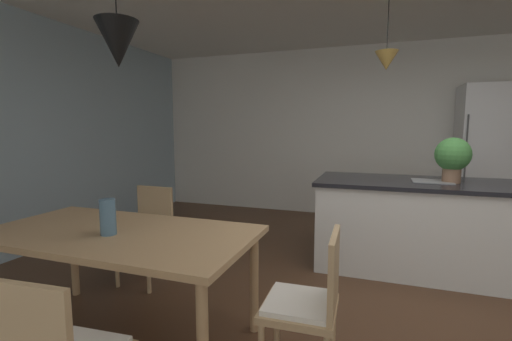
{
  "coord_description": "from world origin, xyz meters",
  "views": [
    {
      "loc": [
        -0.33,
        -2.58,
        1.42
      ],
      "look_at": [
        -1.26,
        0.08,
        1.08
      ],
      "focal_mm": 24.4,
      "sensor_mm": 36.0,
      "label": 1
    }
  ],
  "objects_px": {
    "potted_plant_on_island": "(453,156)",
    "dining_table": "(119,241)",
    "refrigerator": "(488,160)",
    "vase_on_dining_table": "(108,217)",
    "chair_far_left": "(147,231)",
    "kitchen_island": "(422,225)",
    "chair_kitchen_end": "(309,302)"
  },
  "relations": [
    {
      "from": "refrigerator",
      "to": "vase_on_dining_table",
      "type": "distance_m",
      "value": 4.78
    },
    {
      "from": "kitchen_island",
      "to": "chair_kitchen_end",
      "type": "bearing_deg",
      "value": -111.48
    },
    {
      "from": "kitchen_island",
      "to": "chair_far_left",
      "type": "bearing_deg",
      "value": -155.18
    },
    {
      "from": "dining_table",
      "to": "chair_kitchen_end",
      "type": "relative_size",
      "value": 2.05
    },
    {
      "from": "chair_kitchen_end",
      "to": "chair_far_left",
      "type": "bearing_deg",
      "value": 153.62
    },
    {
      "from": "dining_table",
      "to": "refrigerator",
      "type": "bearing_deg",
      "value": 50.59
    },
    {
      "from": "refrigerator",
      "to": "vase_on_dining_table",
      "type": "xyz_separation_m",
      "value": [
        -3.0,
        -3.73,
        -0.13
      ]
    },
    {
      "from": "dining_table",
      "to": "chair_kitchen_end",
      "type": "xyz_separation_m",
      "value": [
        1.26,
        0.0,
        -0.2
      ]
    },
    {
      "from": "chair_kitchen_end",
      "to": "potted_plant_on_island",
      "type": "height_order",
      "value": "potted_plant_on_island"
    },
    {
      "from": "chair_kitchen_end",
      "to": "vase_on_dining_table",
      "type": "relative_size",
      "value": 3.82
    },
    {
      "from": "dining_table",
      "to": "refrigerator",
      "type": "xyz_separation_m",
      "value": [
        2.99,
        3.64,
        0.32
      ]
    },
    {
      "from": "chair_far_left",
      "to": "kitchen_island",
      "type": "distance_m",
      "value": 2.68
    },
    {
      "from": "chair_kitchen_end",
      "to": "potted_plant_on_island",
      "type": "xyz_separation_m",
      "value": [
        1.0,
        1.95,
        0.68
      ]
    },
    {
      "from": "dining_table",
      "to": "refrigerator",
      "type": "distance_m",
      "value": 4.73
    },
    {
      "from": "kitchen_island",
      "to": "vase_on_dining_table",
      "type": "height_order",
      "value": "vase_on_dining_table"
    },
    {
      "from": "potted_plant_on_island",
      "to": "refrigerator",
      "type": "bearing_deg",
      "value": 66.71
    },
    {
      "from": "kitchen_island",
      "to": "refrigerator",
      "type": "height_order",
      "value": "refrigerator"
    },
    {
      "from": "dining_table",
      "to": "vase_on_dining_table",
      "type": "relative_size",
      "value": 7.85
    },
    {
      "from": "refrigerator",
      "to": "potted_plant_on_island",
      "type": "distance_m",
      "value": 1.85
    },
    {
      "from": "refrigerator",
      "to": "vase_on_dining_table",
      "type": "relative_size",
      "value": 8.76
    },
    {
      "from": "dining_table",
      "to": "chair_far_left",
      "type": "relative_size",
      "value": 2.05
    },
    {
      "from": "chair_kitchen_end",
      "to": "vase_on_dining_table",
      "type": "xyz_separation_m",
      "value": [
        -1.27,
        -0.08,
        0.39
      ]
    },
    {
      "from": "chair_kitchen_end",
      "to": "potted_plant_on_island",
      "type": "relative_size",
      "value": 2.01
    },
    {
      "from": "chair_kitchen_end",
      "to": "refrigerator",
      "type": "bearing_deg",
      "value": 64.58
    },
    {
      "from": "vase_on_dining_table",
      "to": "potted_plant_on_island",
      "type": "bearing_deg",
      "value": 41.9
    },
    {
      "from": "potted_plant_on_island",
      "to": "dining_table",
      "type": "bearing_deg",
      "value": -139.25
    },
    {
      "from": "chair_far_left",
      "to": "vase_on_dining_table",
      "type": "xyz_separation_m",
      "value": [
        0.4,
        -0.91,
        0.39
      ]
    },
    {
      "from": "chair_far_left",
      "to": "refrigerator",
      "type": "distance_m",
      "value": 4.44
    },
    {
      "from": "chair_far_left",
      "to": "potted_plant_on_island",
      "type": "relative_size",
      "value": 2.01
    },
    {
      "from": "chair_far_left",
      "to": "refrigerator",
      "type": "relative_size",
      "value": 0.44
    },
    {
      "from": "chair_far_left",
      "to": "kitchen_island",
      "type": "bearing_deg",
      "value": 24.82
    },
    {
      "from": "chair_kitchen_end",
      "to": "potted_plant_on_island",
      "type": "bearing_deg",
      "value": 62.8
    }
  ]
}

